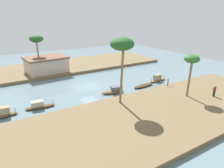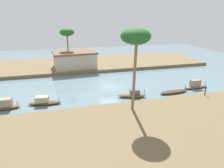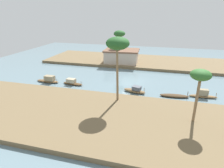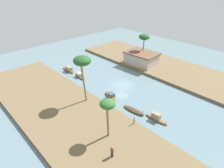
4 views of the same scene
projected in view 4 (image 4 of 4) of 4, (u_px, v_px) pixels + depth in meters
The scene contains 14 objects.
river_water at pixel (122, 85), 40.79m from camera, with size 72.86×72.86×0.00m, color slate.
riverbank_left at pixel (63, 112), 32.33m from camera, with size 45.04×13.35×0.55m, color brown.
riverbank_right at pixel (161, 65), 48.99m from camera, with size 45.04×13.35×0.55m, color brown.
sampan_with_tall_canopy at pixel (156, 118), 30.69m from camera, with size 3.95×1.10×1.25m.
sampan_upstream_small at pixel (80, 76), 43.75m from camera, with size 3.77×1.45×1.02m.
sampan_midstream at pixel (69, 69), 46.53m from camera, with size 4.27×1.32×1.23m.
sampan_downstream_large at pixel (134, 110), 32.81m from camera, with size 4.19×1.44×0.98m.
sampan_near_left_bank at pixel (111, 96), 36.47m from camera, with size 3.68×1.91×1.06m.
person_on_near_bank at pixel (112, 152), 23.67m from camera, with size 0.40×0.35×1.61m.
mooring_post at pixel (134, 121), 29.02m from camera, with size 0.14×0.14×1.16m, color #4C3823.
palm_tree_left_near at pixel (82, 62), 31.16m from camera, with size 2.87×2.87×8.36m.
palm_tree_left_far at pixel (108, 105), 24.69m from camera, with size 2.07×2.07×5.86m.
palm_tree_right_tall at pixel (144, 37), 48.04m from camera, with size 2.66×2.66×6.99m.
riverside_building at pixel (141, 58), 48.66m from camera, with size 8.08×6.18×2.93m.
Camera 4 is at (24.52, -25.88, 19.93)m, focal length 31.46 mm.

